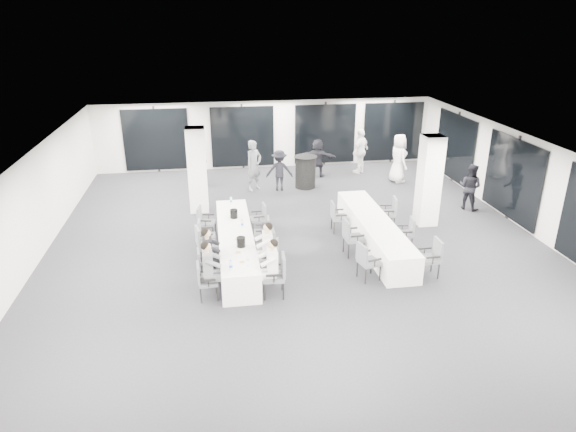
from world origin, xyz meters
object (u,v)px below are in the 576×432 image
(chair_main_left_fourth, at_px, (204,234))
(standing_guest_e, at_px, (399,155))
(chair_main_right_near, at_px, (277,273))
(chair_side_right_near, at_px, (432,255))
(chair_side_left_near, at_px, (366,259))
(chair_side_right_mid, at_px, (407,231))
(chair_side_left_far, at_px, (337,215))
(banquet_table_side, at_px, (374,232))
(standing_guest_g, at_px, (202,164))
(standing_guest_c, at_px, (279,168))
(banquet_table_main, at_px, (236,245))
(standing_guest_h, at_px, (471,184))
(standing_guest_f, at_px, (318,155))
(cocktail_table, at_px, (305,172))
(chair_main_right_mid, at_px, (268,244))
(ice_bucket_near, at_px, (241,242))
(chair_main_right_second, at_px, (272,256))
(chair_main_right_far, at_px, (260,216))
(chair_main_left_near, at_px, (204,279))
(chair_main_left_mid, at_px, (204,242))
(standing_guest_d, at_px, (361,148))
(standing_guest_a, at_px, (254,162))
(chair_side_left_mid, at_px, (351,235))
(chair_main_right_fourth, at_px, (264,230))
(chair_main_left_second, at_px, (205,264))
(chair_side_right_far, at_px, (390,211))

(chair_main_left_fourth, relative_size, standing_guest_e, 0.42)
(chair_main_right_near, xyz_separation_m, chair_side_right_near, (3.93, 0.37, -0.02))
(chair_side_left_near, height_order, chair_side_right_mid, chair_side_left_near)
(standing_guest_e, bearing_deg, chair_side_left_far, 132.34)
(banquet_table_side, relative_size, standing_guest_g, 2.94)
(banquet_table_side, xyz_separation_m, standing_guest_g, (-4.83, 6.15, 0.48))
(banquet_table_side, bearing_deg, chair_main_right_near, -142.16)
(standing_guest_c, bearing_deg, banquet_table_main, 77.42)
(chair_side_right_mid, bearing_deg, standing_guest_h, -43.60)
(banquet_table_main, distance_m, chair_side_right_mid, 4.76)
(standing_guest_c, xyz_separation_m, standing_guest_f, (1.73, 1.45, 0.01))
(cocktail_table, bearing_deg, chair_main_right_mid, -109.19)
(chair_main_right_mid, distance_m, standing_guest_h, 7.69)
(standing_guest_h, distance_m, ice_bucket_near, 8.56)
(chair_side_left_near, distance_m, standing_guest_e, 8.22)
(chair_side_right_near, bearing_deg, banquet_table_main, 69.31)
(chair_side_right_mid, height_order, standing_guest_f, standing_guest_f)
(banquet_table_side, xyz_separation_m, standing_guest_f, (-0.27, 6.61, 0.50))
(chair_main_right_second, relative_size, standing_guest_e, 0.45)
(chair_main_right_far, bearing_deg, chair_main_left_near, 151.03)
(banquet_table_main, bearing_deg, chair_main_left_mid, -168.48)
(banquet_table_side, height_order, standing_guest_h, standing_guest_h)
(standing_guest_d, bearing_deg, standing_guest_g, -38.30)
(chair_main_left_near, relative_size, chair_side_left_near, 0.92)
(banquet_table_side, height_order, chair_main_left_fourth, chair_main_left_fourth)
(standing_guest_a, xyz_separation_m, standing_guest_d, (4.48, 1.50, -0.02))
(chair_main_left_near, bearing_deg, chair_main_right_mid, 130.40)
(chair_main_right_far, bearing_deg, chair_side_right_near, -135.72)
(standing_guest_c, bearing_deg, chair_main_right_mid, 86.39)
(cocktail_table, height_order, standing_guest_d, standing_guest_d)
(chair_main_left_fourth, xyz_separation_m, chair_side_left_mid, (3.92, -0.86, 0.07))
(cocktail_table, xyz_separation_m, chair_main_right_fourth, (-2.10, -4.99, -0.11))
(standing_guest_h, bearing_deg, chair_main_right_mid, 73.67)
(banquet_table_side, height_order, chair_main_right_near, chair_main_right_near)
(chair_side_right_mid, distance_m, standing_guest_g, 8.64)
(chair_main_left_second, relative_size, chair_main_right_fourth, 1.00)
(cocktail_table, relative_size, chair_main_right_near, 1.17)
(chair_side_left_near, xyz_separation_m, standing_guest_h, (4.83, 4.23, 0.33))
(cocktail_table, relative_size, standing_guest_f, 0.69)
(chair_main_left_fourth, xyz_separation_m, standing_guest_c, (2.75, 4.86, 0.34))
(chair_side_left_near, bearing_deg, standing_guest_e, 140.44)
(chair_main_left_near, bearing_deg, standing_guest_a, 163.13)
(chair_side_right_far, distance_m, standing_guest_c, 4.96)
(chair_main_right_mid, relative_size, chair_side_left_far, 1.00)
(chair_main_left_second, distance_m, standing_guest_h, 9.55)
(chair_side_left_near, bearing_deg, chair_side_right_mid, 119.58)
(chair_side_left_mid, bearing_deg, standing_guest_e, 145.43)
(cocktail_table, bearing_deg, standing_guest_a, 179.30)
(banquet_table_side, relative_size, chair_main_right_mid, 5.36)
(chair_main_left_near, relative_size, standing_guest_g, 0.52)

